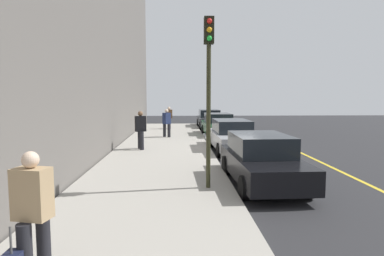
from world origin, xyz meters
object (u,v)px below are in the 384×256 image
object	(u,v)px
parked_car_black	(261,160)
traffic_light_pole	(209,75)
parked_car_green	(218,125)
parked_car_silver	(232,136)
pedestrian_navy_coat	(167,122)
pedestrian_black_coat	(141,129)
parked_car_charcoal	(209,119)
pedestrian_brown_coat	(169,117)
pedestrian_tan_coat	(33,211)

from	to	relation	value
parked_car_black	traffic_light_pole	world-z (taller)	traffic_light_pole
parked_car_green	parked_car_black	size ratio (longest dim) A/B	0.97
parked_car_green	parked_car_silver	size ratio (longest dim) A/B	0.91
pedestrian_navy_coat	pedestrian_black_coat	bearing A→B (deg)	-12.85
pedestrian_navy_coat	parked_car_charcoal	bearing A→B (deg)	155.33
parked_car_black	pedestrian_brown_coat	bearing A→B (deg)	-168.12
parked_car_green	traffic_light_pole	xyz separation A→B (m)	(12.59, -1.76, 2.49)
pedestrian_navy_coat	pedestrian_brown_coat	size ratio (longest dim) A/B	1.01
parked_car_charcoal	parked_car_silver	world-z (taller)	same
parked_car_silver	pedestrian_navy_coat	distance (m)	5.61
parked_car_black	pedestrian_tan_coat	bearing A→B (deg)	-40.76
pedestrian_tan_coat	traffic_light_pole	world-z (taller)	traffic_light_pole
pedestrian_tan_coat	pedestrian_black_coat	bearing A→B (deg)	178.98
pedestrian_tan_coat	traffic_light_pole	distance (m)	5.65
parked_car_black	pedestrian_tan_coat	world-z (taller)	pedestrian_tan_coat
parked_car_charcoal	parked_car_silver	xyz separation A→B (m)	(11.62, 0.05, -0.00)
parked_car_charcoal	pedestrian_navy_coat	bearing A→B (deg)	-24.67
pedestrian_navy_coat	pedestrian_brown_coat	world-z (taller)	pedestrian_navy_coat
parked_car_silver	parked_car_charcoal	bearing A→B (deg)	-179.77
parked_car_charcoal	pedestrian_black_coat	xyz separation A→B (m)	(11.72, -4.32, 0.36)
parked_car_black	pedestrian_black_coat	world-z (taller)	pedestrian_black_coat
pedestrian_brown_coat	parked_car_silver	bearing A→B (deg)	19.15
pedestrian_navy_coat	traffic_light_pole	xyz separation A→B (m)	(11.27, 1.57, 2.18)
pedestrian_navy_coat	traffic_light_pole	bearing A→B (deg)	7.93
pedestrian_navy_coat	pedestrian_brown_coat	distance (m)	5.04
pedestrian_brown_coat	pedestrian_tan_coat	distance (m)	20.75
parked_car_charcoal	traffic_light_pole	xyz separation A→B (m)	(18.38, -1.69, 2.48)
pedestrian_navy_coat	pedestrian_tan_coat	size ratio (longest dim) A/B	0.96
parked_car_charcoal	pedestrian_tan_coat	world-z (taller)	pedestrian_tan_coat
parked_car_green	pedestrian_tan_coat	world-z (taller)	pedestrian_tan_coat
parked_car_green	parked_car_black	distance (m)	11.77
parked_car_charcoal	pedestrian_brown_coat	size ratio (longest dim) A/B	2.85
pedestrian_tan_coat	pedestrian_navy_coat	bearing A→B (deg)	175.44
parked_car_charcoal	parked_car_silver	distance (m)	11.62
parked_car_green	pedestrian_navy_coat	bearing A→B (deg)	-68.38
parked_car_black	pedestrian_navy_coat	world-z (taller)	pedestrian_navy_coat
pedestrian_brown_coat	parked_car_charcoal	bearing A→B (deg)	122.22
parked_car_charcoal	pedestrian_tan_coat	size ratio (longest dim) A/B	2.69
traffic_light_pole	parked_car_charcoal	bearing A→B (deg)	174.73
pedestrian_brown_coat	parked_car_black	bearing A→B (deg)	11.88
parked_car_silver	traffic_light_pole	size ratio (longest dim) A/B	1.04
parked_car_silver	pedestrian_navy_coat	xyz separation A→B (m)	(-4.51, -3.31, 0.30)
parked_car_charcoal	traffic_light_pole	world-z (taller)	traffic_light_pole
parked_car_charcoal	pedestrian_black_coat	bearing A→B (deg)	-20.22
parked_car_silver	pedestrian_brown_coat	xyz separation A→B (m)	(-9.56, -3.32, 0.29)
parked_car_charcoal	parked_car_green	distance (m)	5.78
parked_car_silver	pedestrian_tan_coat	size ratio (longest dim) A/B	2.70
parked_car_green	pedestrian_brown_coat	distance (m)	5.01
traffic_light_pole	parked_car_black	bearing A→B (deg)	116.03
pedestrian_black_coat	parked_car_charcoal	bearing A→B (deg)	159.78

